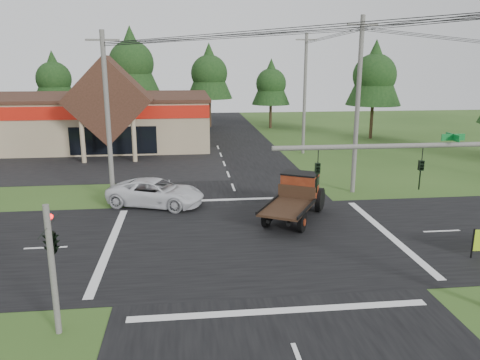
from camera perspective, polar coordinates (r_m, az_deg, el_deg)
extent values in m
plane|color=#2D4C1B|center=(23.60, 1.59, -7.26)|extent=(120.00, 120.00, 0.00)
cube|color=black|center=(23.60, 1.59, -7.23)|extent=(12.00, 120.00, 0.02)
cube|color=black|center=(23.60, 1.59, -7.23)|extent=(120.00, 12.00, 0.02)
cube|color=black|center=(43.04, -20.99, 1.71)|extent=(28.00, 14.00, 0.02)
cube|color=tan|center=(53.67, -20.47, 6.77)|extent=(30.00, 15.00, 5.00)
cube|color=#352115|center=(53.44, -20.71, 9.47)|extent=(30.40, 15.40, 0.30)
cube|color=#9D150C|center=(46.25, -22.82, 7.49)|extent=(30.00, 0.12, 1.20)
cube|color=#352115|center=(43.91, -15.69, 9.34)|extent=(7.78, 4.00, 7.78)
cylinder|color=tan|center=(43.03, -18.64, 4.60)|extent=(0.40, 0.40, 4.00)
cylinder|color=tan|center=(42.33, -12.79, 4.85)|extent=(0.40, 0.40, 4.00)
cube|color=black|center=(45.32, -15.18, 4.66)|extent=(8.00, 0.08, 2.60)
cylinder|color=#595651|center=(15.93, 18.25, 3.96)|extent=(8.00, 0.16, 0.16)
imported|color=black|center=(16.56, 21.13, 0.55)|extent=(0.16, 0.20, 1.00)
imported|color=black|center=(15.27, 9.40, 0.23)|extent=(0.16, 0.20, 1.00)
cube|color=#0C6626|center=(16.82, 24.55, 4.77)|extent=(0.80, 0.04, 0.22)
cylinder|color=#595651|center=(16.23, -21.88, -10.25)|extent=(0.20, 0.20, 4.40)
imported|color=black|center=(15.88, -22.20, -5.01)|extent=(0.53, 2.48, 1.00)
sphere|color=#FF0C0C|center=(15.95, -22.12, -4.15)|extent=(0.18, 0.18, 0.18)
cylinder|color=#595651|center=(30.33, -15.82, 7.27)|extent=(0.30, 0.30, 10.50)
cube|color=#595651|center=(30.16, -16.44, 16.06)|extent=(2.00, 0.12, 0.12)
cylinder|color=#595651|center=(31.89, 14.13, 8.60)|extent=(0.30, 0.30, 11.50)
cube|color=#595651|center=(31.83, 14.71, 17.85)|extent=(2.00, 0.12, 0.12)
cylinder|color=#595651|center=(45.24, 7.89, 10.24)|extent=(0.30, 0.30, 11.20)
cube|color=#595651|center=(45.18, 8.12, 16.58)|extent=(2.00, 0.12, 0.12)
cylinder|color=#332316|center=(66.29, -21.38, 7.29)|extent=(0.36, 0.36, 3.50)
cone|color=black|center=(65.96, -21.78, 11.64)|extent=(5.60, 5.60, 6.60)
sphere|color=black|center=(65.97, -21.75, 11.38)|extent=(4.40, 4.40, 4.40)
cylinder|color=#332316|center=(63.44, -12.81, 8.12)|extent=(0.36, 0.36, 4.55)
cone|color=black|center=(63.12, -13.14, 14.05)|extent=(7.28, 7.28, 8.58)
sphere|color=black|center=(63.12, -13.12, 13.70)|extent=(5.72, 5.72, 5.72)
cylinder|color=#332316|center=(64.17, -3.70, 8.19)|extent=(0.36, 0.36, 3.85)
cone|color=black|center=(63.83, -3.78, 13.15)|extent=(6.16, 6.16, 7.26)
sphere|color=black|center=(63.83, -3.77, 12.86)|extent=(4.84, 4.84, 4.84)
cylinder|color=#332316|center=(63.13, 3.74, 7.77)|extent=(0.36, 0.36, 3.15)
cone|color=black|center=(62.79, 3.81, 11.89)|extent=(5.04, 5.04, 5.94)
sphere|color=black|center=(62.80, 3.80, 11.65)|extent=(3.96, 3.96, 3.96)
cylinder|color=#332316|center=(56.29, 15.72, 6.85)|extent=(0.36, 0.36, 3.85)
cone|color=black|center=(55.90, 16.11, 12.50)|extent=(6.16, 6.16, 7.26)
sphere|color=black|center=(55.91, 16.09, 12.16)|extent=(4.84, 4.84, 4.84)
imported|color=silver|center=(29.25, -10.19, -1.52)|extent=(6.46, 4.53, 1.64)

